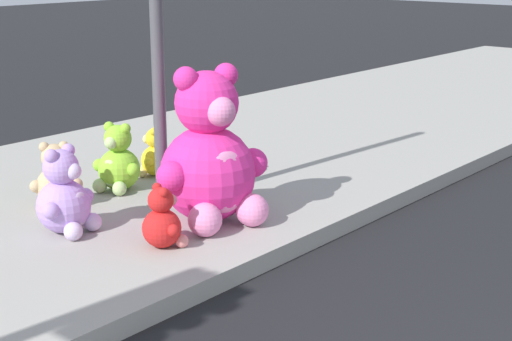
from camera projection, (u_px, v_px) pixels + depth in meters
sidewalk at (12, 223)px, 6.57m from camera, size 28.00×4.40×0.15m
sign_pole at (156, 9)px, 6.31m from camera, size 0.56×0.11×3.20m
plush_pink_large at (210, 160)px, 6.26m from camera, size 0.97×0.92×1.29m
plush_red at (163, 222)px, 5.79m from camera, size 0.35×0.36×0.49m
plush_lavender at (65, 199)px, 6.06m from camera, size 0.53×0.49×0.70m
plush_tan at (56, 181)px, 6.68m from camera, size 0.41×0.42×0.58m
plush_yellow at (155, 156)px, 7.63m from camera, size 0.35×0.36×0.50m
plush_teal at (219, 160)px, 7.50m from camera, size 0.37×0.35×0.49m
plush_lime at (118, 163)px, 7.15m from camera, size 0.45×0.48×0.64m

